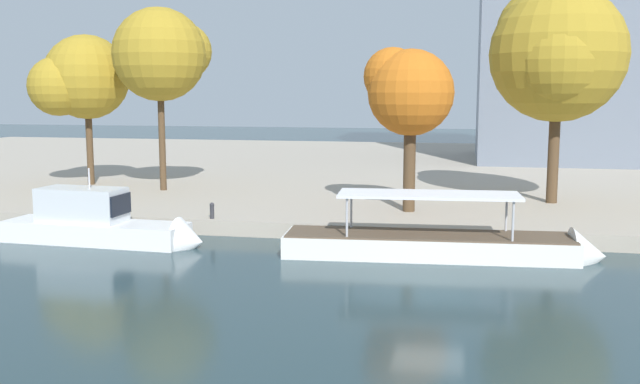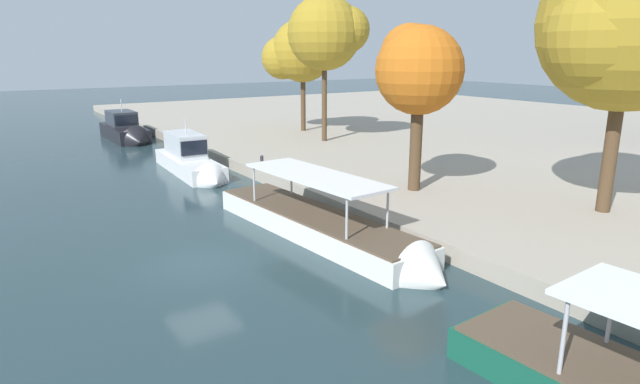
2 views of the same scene
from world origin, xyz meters
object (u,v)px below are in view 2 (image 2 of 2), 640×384
motor_yacht_0 (126,132)px  tree_1 (625,19)px  mooring_bollard_0 (262,161)px  tree_3 (418,68)px  tour_boat_2 (328,233)px  motor_yacht_1 (191,163)px  tree_4 (328,33)px  tree_0 (299,53)px

motor_yacht_0 → tree_1: size_ratio=0.75×
motor_yacht_0 → mooring_bollard_0: motor_yacht_0 is taller
tree_3 → tour_boat_2: bearing=-70.4°
motor_yacht_1 → tree_4: (-2.32, 12.53, 8.54)m
motor_yacht_1 → tree_1: tree_1 is taller
motor_yacht_0 → motor_yacht_1: size_ratio=0.92×
tree_1 → tree_4: size_ratio=1.06×
tour_boat_2 → tree_1: (5.20, 11.55, 8.79)m
motor_yacht_0 → tree_4: tree_4 is taller
tree_4 → mooring_bollard_0: bearing=-55.5°
motor_yacht_1 → tour_boat_2: 15.79m
tree_1 → tree_4: 23.32m
mooring_bollard_0 → tree_4: tree_4 is taller
tree_0 → motor_yacht_1: bearing=-57.5°
motor_yacht_1 → mooring_bollard_0: (4.14, 3.13, 0.45)m
tour_boat_2 → tree_3: (-2.55, 7.18, 6.67)m
mooring_bollard_0 → tree_1: tree_1 is taller
motor_yacht_0 → motor_yacht_1: motor_yacht_0 is taller
tree_1 → tree_4: tree_1 is taller
tour_boat_2 → tree_1: bearing=61.7°
motor_yacht_1 → tree_4: 15.34m
tour_boat_2 → tree_1: 15.42m
motor_yacht_1 → tree_4: size_ratio=0.87×
tree_1 → tree_3: size_ratio=1.41×
motor_yacht_1 → tree_0: bearing=125.5°
motor_yacht_0 → tour_boat_2: bearing=0.3°
tree_0 → tree_1: bearing=-3.8°
mooring_bollard_0 → tree_0: tree_0 is taller
motor_yacht_0 → tree_3: size_ratio=1.07×
motor_yacht_0 → tree_0: 17.37m
tour_boat_2 → mooring_bollard_0: 12.03m
tree_0 → tree_3: tree_0 is taller
motor_yacht_0 → mooring_bollard_0: size_ratio=11.23×
motor_yacht_0 → tour_boat_2: motor_yacht_0 is taller
tour_boat_2 → tree_0: tree_0 is taller
tree_3 → tree_4: size_ratio=0.75×
mooring_bollard_0 → tree_3: size_ratio=0.09×
motor_yacht_1 → motor_yacht_0: bearing=-176.7°
mooring_bollard_0 → tree_0: (-12.88, 10.61, 6.57)m
tree_1 → motor_yacht_1: bearing=-150.7°
motor_yacht_0 → tree_1: 40.29m
tour_boat_2 → tree_4: 23.63m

